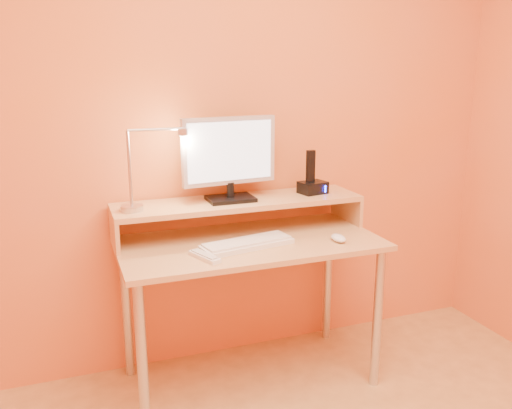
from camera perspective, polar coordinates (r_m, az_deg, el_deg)
name	(u,v)px	position (r m, az deg, el deg)	size (l,w,h in m)	color
wall_back	(228,119)	(2.65, -3.08, 9.16)	(3.00, 0.04, 2.50)	#DC774C
desk_leg_fl	(142,362)	(2.27, -12.14, -16.22)	(0.04, 0.04, 0.69)	silver
desk_leg_fr	(377,319)	(2.62, 12.92, -11.86)	(0.04, 0.04, 0.69)	silver
desk_leg_bl	(127,310)	(2.71, -13.74, -11.00)	(0.04, 0.04, 0.69)	silver
desk_leg_br	(328,280)	(3.01, 7.71, -8.06)	(0.04, 0.04, 0.69)	silver
desk_lower	(250,243)	(2.46, -0.68, -4.18)	(1.20, 0.60, 0.03)	tan
shelf_riser_left	(114,231)	(2.46, -15.01, -2.75)	(0.02, 0.30, 0.14)	tan
shelf_riser_right	(346,207)	(2.81, 9.70, -0.32)	(0.02, 0.30, 0.14)	tan
desk_shelf	(239,202)	(2.55, -1.82, 0.24)	(1.20, 0.30, 0.03)	tan
monitor_foot	(230,199)	(2.53, -2.77, 0.63)	(0.22, 0.16, 0.02)	black
monitor_neck	(230,190)	(2.52, -2.78, 1.60)	(0.04, 0.04, 0.07)	black
monitor_panel	(229,151)	(2.50, -2.90, 5.79)	(0.46, 0.04, 0.32)	#B7B6C0
monitor_back	(228,150)	(2.52, -3.06, 5.87)	(0.42, 0.01, 0.27)	black
monitor_screen	(230,151)	(2.48, -2.77, 5.74)	(0.42, 0.00, 0.27)	white
lamp_base	(132,208)	(2.41, -13.19, -0.38)	(0.10, 0.10, 0.03)	silver
lamp_post	(130,169)	(2.37, -13.44, 3.77)	(0.01, 0.01, 0.33)	silver
lamp_arm	(155,129)	(2.36, -10.76, 7.93)	(0.01, 0.01, 0.24)	silver
lamp_head	(183,132)	(2.39, -7.88, 7.75)	(0.04, 0.04, 0.03)	silver
lamp_bulb	(183,135)	(2.39, -7.87, 7.37)	(0.03, 0.03, 0.00)	#FFEAC6
phone_dock	(313,187)	(2.69, 6.12, 1.83)	(0.13, 0.10, 0.06)	black
phone_handset	(311,166)	(2.66, 5.89, 4.12)	(0.04, 0.03, 0.16)	black
phone_led	(325,189)	(2.66, 7.47, 1.68)	(0.01, 0.00, 0.04)	#222CF3
keyboard	(247,245)	(2.37, -0.96, -4.32)	(0.42, 0.13, 0.02)	white
mouse	(338,238)	(2.47, 8.85, -3.58)	(0.06, 0.10, 0.03)	white
remote_control	(205,257)	(2.23, -5.55, -5.62)	(0.05, 0.17, 0.02)	white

